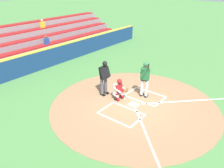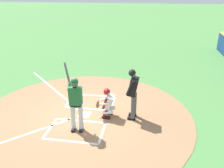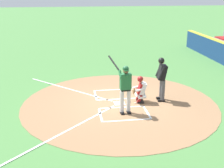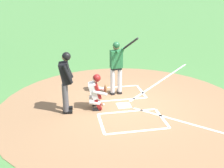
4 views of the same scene
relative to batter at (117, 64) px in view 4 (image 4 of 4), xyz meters
The scene contains 7 objects.
ground_plane 1.48m from the batter, ahead, with size 120.00×120.00×0.00m, color #4C8442.
dirt_circle 1.47m from the batter, ahead, with size 8.00×8.00×0.01m, color #99704C.
home_plate_and_chalk 1.73m from the batter, 42.98° to the left, with size 7.93×4.91×0.01m.
batter is the anchor object (origin of this frame).
catcher 1.40m from the batter, 39.99° to the right, with size 0.59×0.65×1.13m.
plate_umpire 2.04m from the batter, 58.68° to the right, with size 0.60×0.44×1.86m.
baseball 1.49m from the batter, 35.26° to the right, with size 0.07×0.07×0.07m, color white.
Camera 4 is at (7.84, -1.89, 3.78)m, focal length 44.41 mm.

